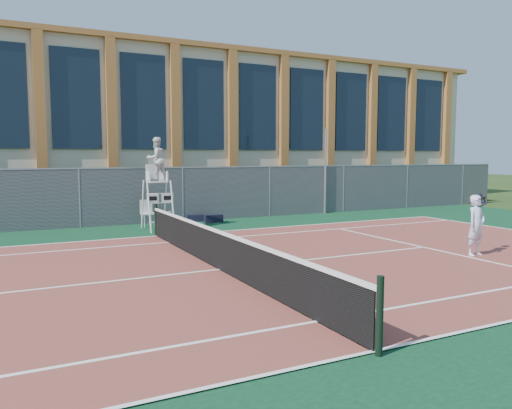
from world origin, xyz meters
name	(u,v)px	position (x,y,z in m)	size (l,w,h in m)	color
ground	(220,271)	(0.00, 0.00, 0.00)	(120.00, 120.00, 0.00)	#233814
apron	(205,262)	(0.00, 1.00, 0.01)	(36.00, 20.00, 0.01)	#0B311D
tennis_court	(220,270)	(0.00, 0.00, 0.02)	(23.77, 10.97, 0.02)	brown
tennis_net	(220,248)	(0.00, 0.00, 0.54)	(0.10, 11.30, 1.10)	black
fence	(134,197)	(0.00, 8.80, 1.10)	(40.00, 0.06, 2.20)	#595E60
hedge	(127,194)	(0.00, 10.00, 1.10)	(40.00, 1.40, 2.20)	black
building	(95,129)	(0.00, 17.95, 4.15)	(45.00, 10.60, 8.22)	beige
steel_pole	(325,171)	(8.87, 8.70, 1.96)	(0.12, 0.12, 3.92)	#9EA0A5
umpire_chair	(156,162)	(0.45, 7.05, 2.47)	(0.95, 1.45, 3.39)	white
plastic_chair	(147,211)	(0.32, 8.03, 0.61)	(0.49, 0.49, 1.01)	silver
sports_bag_near	(213,219)	(2.98, 7.93, 0.17)	(0.73, 0.29, 0.31)	black
sports_bag_far	(196,218)	(2.46, 8.59, 0.15)	(0.68, 0.29, 0.27)	black
tennis_player	(476,225)	(6.76, -1.49, 0.85)	(0.93, 0.65, 1.64)	#D4DDFF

